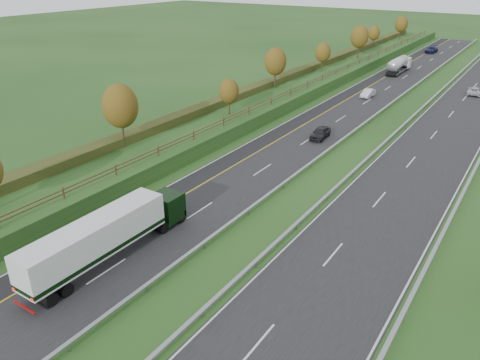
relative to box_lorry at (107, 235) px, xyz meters
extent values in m
plane|color=#204518|center=(7.76, 42.69, -2.33)|extent=(400.00, 400.00, 0.00)
cube|color=black|center=(-0.24, 47.69, -2.31)|extent=(10.50, 200.00, 0.04)
cube|color=black|center=(16.26, 47.69, -2.31)|extent=(10.50, 200.00, 0.04)
cube|color=black|center=(-3.99, 47.69, -2.31)|extent=(3.00, 200.00, 0.04)
cube|color=silver|center=(-5.29, 47.69, -2.28)|extent=(0.15, 200.00, 0.01)
cube|color=gold|center=(-2.49, 47.69, -2.28)|extent=(0.15, 200.00, 0.01)
cube|color=silver|center=(4.81, 47.69, -2.28)|extent=(0.15, 200.00, 0.01)
cube|color=silver|center=(11.21, 47.69, -2.28)|extent=(0.15, 200.00, 0.01)
cube|color=silver|center=(1.01, -1.31, -2.28)|extent=(0.15, 4.00, 0.01)
cube|color=silver|center=(15.01, -1.31, -2.28)|extent=(0.15, 4.00, 0.01)
cube|color=silver|center=(1.01, 10.69, -2.28)|extent=(0.15, 4.00, 0.01)
cube|color=silver|center=(15.01, 10.69, -2.28)|extent=(0.15, 4.00, 0.01)
cube|color=silver|center=(1.01, 22.69, -2.28)|extent=(0.15, 4.00, 0.01)
cube|color=silver|center=(15.01, 22.69, -2.28)|extent=(0.15, 4.00, 0.01)
cube|color=silver|center=(1.01, 34.69, -2.28)|extent=(0.15, 4.00, 0.01)
cube|color=silver|center=(15.01, 34.69, -2.28)|extent=(0.15, 4.00, 0.01)
cube|color=silver|center=(1.01, 46.69, -2.28)|extent=(0.15, 4.00, 0.01)
cube|color=silver|center=(15.01, 46.69, -2.28)|extent=(0.15, 4.00, 0.01)
cube|color=silver|center=(1.01, 58.69, -2.28)|extent=(0.15, 4.00, 0.01)
cube|color=silver|center=(15.01, 58.69, -2.28)|extent=(0.15, 4.00, 0.01)
cube|color=silver|center=(1.01, 70.69, -2.28)|extent=(0.15, 4.00, 0.01)
cube|color=silver|center=(15.01, 70.69, -2.28)|extent=(0.15, 4.00, 0.01)
cube|color=silver|center=(1.01, 82.69, -2.28)|extent=(0.15, 4.00, 0.01)
cube|color=silver|center=(15.01, 82.69, -2.28)|extent=(0.15, 4.00, 0.01)
cube|color=silver|center=(1.01, 94.69, -2.28)|extent=(0.15, 4.00, 0.01)
cube|color=silver|center=(1.01, 106.69, -2.28)|extent=(0.15, 4.00, 0.01)
cube|color=silver|center=(1.01, 118.69, -2.28)|extent=(0.15, 4.00, 0.01)
cube|color=silver|center=(1.01, 130.69, -2.28)|extent=(0.15, 4.00, 0.01)
cube|color=silver|center=(1.01, 142.69, -2.28)|extent=(0.15, 4.00, 0.01)
cube|color=#204518|center=(-13.24, 47.69, -1.33)|extent=(12.00, 200.00, 2.00)
cube|color=#2F3A18|center=(-15.24, 47.69, 0.22)|extent=(2.20, 180.00, 1.10)
cube|color=#422B19|center=(-8.74, 47.69, 0.22)|extent=(0.08, 184.00, 0.10)
cube|color=#422B19|center=(-8.74, 47.69, 0.62)|extent=(0.08, 184.00, 0.10)
cube|color=#422B19|center=(-8.74, 2.69, 0.27)|extent=(0.12, 0.12, 1.20)
cube|color=#422B19|center=(-8.74, 9.19, 0.27)|extent=(0.12, 0.12, 1.20)
cube|color=#422B19|center=(-8.74, 15.69, 0.27)|extent=(0.12, 0.12, 1.20)
cube|color=#422B19|center=(-8.74, 22.19, 0.27)|extent=(0.12, 0.12, 1.20)
cube|color=#422B19|center=(-8.74, 28.69, 0.27)|extent=(0.12, 0.12, 1.20)
cube|color=#422B19|center=(-8.74, 35.19, 0.27)|extent=(0.12, 0.12, 1.20)
cube|color=#422B19|center=(-8.74, 41.69, 0.27)|extent=(0.12, 0.12, 1.20)
cube|color=#422B19|center=(-8.74, 48.19, 0.27)|extent=(0.12, 0.12, 1.20)
cube|color=#422B19|center=(-8.74, 54.69, 0.27)|extent=(0.12, 0.12, 1.20)
cube|color=#422B19|center=(-8.74, 61.19, 0.27)|extent=(0.12, 0.12, 1.20)
cube|color=#422B19|center=(-8.74, 67.69, 0.27)|extent=(0.12, 0.12, 1.20)
cube|color=#422B19|center=(-8.74, 74.19, 0.27)|extent=(0.12, 0.12, 1.20)
cube|color=#422B19|center=(-8.74, 80.69, 0.27)|extent=(0.12, 0.12, 1.20)
cube|color=#422B19|center=(-8.74, 87.19, 0.27)|extent=(0.12, 0.12, 1.20)
cube|color=#422B19|center=(-8.74, 93.69, 0.27)|extent=(0.12, 0.12, 1.20)
cube|color=#422B19|center=(-8.74, 100.19, 0.27)|extent=(0.12, 0.12, 1.20)
cube|color=#422B19|center=(-8.74, 106.69, 0.27)|extent=(0.12, 0.12, 1.20)
cube|color=#422B19|center=(-8.74, 113.19, 0.27)|extent=(0.12, 0.12, 1.20)
cube|color=#422B19|center=(-8.74, 119.69, 0.27)|extent=(0.12, 0.12, 1.20)
cube|color=#422B19|center=(-8.74, 126.19, 0.27)|extent=(0.12, 0.12, 1.20)
cube|color=#422B19|center=(-8.74, 132.69, 0.27)|extent=(0.12, 0.12, 1.20)
cube|color=#422B19|center=(-8.74, 139.19, 0.27)|extent=(0.12, 0.12, 1.20)
cube|color=gray|center=(5.46, 47.69, -1.71)|extent=(0.32, 200.00, 0.18)
cube|color=gray|center=(5.46, -8.31, -2.05)|extent=(0.10, 0.14, 0.56)
cube|color=gray|center=(5.46, -1.31, -2.05)|extent=(0.10, 0.14, 0.56)
cube|color=gray|center=(5.46, 5.69, -2.05)|extent=(0.10, 0.14, 0.56)
cube|color=gray|center=(5.46, 12.69, -2.05)|extent=(0.10, 0.14, 0.56)
cube|color=gray|center=(5.46, 19.69, -2.05)|extent=(0.10, 0.14, 0.56)
cube|color=gray|center=(5.46, 26.69, -2.05)|extent=(0.10, 0.14, 0.56)
cube|color=gray|center=(5.46, 33.69, -2.05)|extent=(0.10, 0.14, 0.56)
cube|color=gray|center=(5.46, 40.69, -2.05)|extent=(0.10, 0.14, 0.56)
cube|color=gray|center=(5.46, 47.69, -2.05)|extent=(0.10, 0.14, 0.56)
cube|color=gray|center=(5.46, 54.69, -2.05)|extent=(0.10, 0.14, 0.56)
cube|color=gray|center=(5.46, 61.69, -2.05)|extent=(0.10, 0.14, 0.56)
cube|color=gray|center=(5.46, 68.69, -2.05)|extent=(0.10, 0.14, 0.56)
cube|color=gray|center=(5.46, 75.69, -2.05)|extent=(0.10, 0.14, 0.56)
cube|color=gray|center=(5.46, 82.69, -2.05)|extent=(0.10, 0.14, 0.56)
cube|color=gray|center=(5.46, 89.69, -2.05)|extent=(0.10, 0.14, 0.56)
cube|color=gray|center=(5.46, 96.69, -2.05)|extent=(0.10, 0.14, 0.56)
cube|color=gray|center=(5.46, 103.69, -2.05)|extent=(0.10, 0.14, 0.56)
cube|color=gray|center=(5.46, 110.69, -2.05)|extent=(0.10, 0.14, 0.56)
cube|color=gray|center=(5.46, 117.69, -2.05)|extent=(0.10, 0.14, 0.56)
cube|color=gray|center=(5.46, 124.69, -2.05)|extent=(0.10, 0.14, 0.56)
cube|color=gray|center=(5.46, 131.69, -2.05)|extent=(0.10, 0.14, 0.56)
cube|color=gray|center=(5.46, 138.69, -2.05)|extent=(0.10, 0.14, 0.56)
cube|color=gray|center=(5.46, 145.69, -2.05)|extent=(0.10, 0.14, 0.56)
cube|color=gray|center=(10.56, 47.69, -1.71)|extent=(0.32, 200.00, 0.18)
cube|color=gray|center=(10.56, -1.31, -2.05)|extent=(0.10, 0.14, 0.56)
cube|color=gray|center=(10.56, 5.69, -2.05)|extent=(0.10, 0.14, 0.56)
cube|color=gray|center=(10.56, 12.69, -2.05)|extent=(0.10, 0.14, 0.56)
cube|color=gray|center=(10.56, 19.69, -2.05)|extent=(0.10, 0.14, 0.56)
cube|color=gray|center=(10.56, 26.69, -2.05)|extent=(0.10, 0.14, 0.56)
cube|color=gray|center=(10.56, 33.69, -2.05)|extent=(0.10, 0.14, 0.56)
cube|color=gray|center=(10.56, 40.69, -2.05)|extent=(0.10, 0.14, 0.56)
cube|color=gray|center=(10.56, 47.69, -2.05)|extent=(0.10, 0.14, 0.56)
cube|color=gray|center=(10.56, 54.69, -2.05)|extent=(0.10, 0.14, 0.56)
cube|color=gray|center=(10.56, 61.69, -2.05)|extent=(0.10, 0.14, 0.56)
cube|color=gray|center=(10.56, 68.69, -2.05)|extent=(0.10, 0.14, 0.56)
cube|color=gray|center=(10.56, 75.69, -2.05)|extent=(0.10, 0.14, 0.56)
cube|color=gray|center=(10.56, 82.69, -2.05)|extent=(0.10, 0.14, 0.56)
cube|color=gray|center=(10.56, 89.69, -2.05)|extent=(0.10, 0.14, 0.56)
cube|color=gray|center=(10.56, 96.69, -2.05)|extent=(0.10, 0.14, 0.56)
cube|color=gray|center=(10.56, 103.69, -2.05)|extent=(0.10, 0.14, 0.56)
cube|color=gray|center=(10.56, 110.69, -2.05)|extent=(0.10, 0.14, 0.56)
cube|color=gray|center=(10.56, 117.69, -2.05)|extent=(0.10, 0.14, 0.56)
cube|color=gray|center=(22.06, 5.69, -2.05)|extent=(0.10, 0.14, 0.56)
cube|color=gray|center=(22.06, 19.69, -2.05)|extent=(0.10, 0.14, 0.56)
cube|color=gray|center=(22.06, 33.69, -2.05)|extent=(0.10, 0.14, 0.56)
cylinder|color=#2D2116|center=(-14.24, 15.69, 1.24)|extent=(0.24, 0.24, 3.15)
ellipsoid|color=#503911|center=(-14.24, 15.69, 4.71)|extent=(4.20, 4.20, 5.25)
cylinder|color=#2D2116|center=(-11.24, 33.69, 0.75)|extent=(0.24, 0.24, 2.16)
ellipsoid|color=#503911|center=(-11.24, 33.69, 3.13)|extent=(2.88, 2.88, 3.60)
cylinder|color=#2D2116|center=(-13.74, 51.69, 1.11)|extent=(0.24, 0.24, 2.88)
ellipsoid|color=#503911|center=(-13.74, 51.69, 4.28)|extent=(3.84, 3.84, 4.80)
cylinder|color=#2D2116|center=(-12.74, 69.69, 0.84)|extent=(0.24, 0.24, 2.34)
ellipsoid|color=#503911|center=(-12.74, 69.69, 3.41)|extent=(3.12, 3.12, 3.90)
cylinder|color=#2D2116|center=(-11.74, 87.69, 1.20)|extent=(0.24, 0.24, 3.06)
ellipsoid|color=#503911|center=(-11.74, 87.69, 4.57)|extent=(4.08, 4.08, 5.10)
cylinder|color=#2D2116|center=(-14.24, 105.69, 0.79)|extent=(0.24, 0.24, 2.25)
ellipsoid|color=#503911|center=(-14.24, 105.69, 3.27)|extent=(3.00, 3.00, 3.75)
cylinder|color=#2D2116|center=(-12.24, 123.69, 1.02)|extent=(0.24, 0.24, 2.70)
ellipsoid|color=#503911|center=(-12.24, 123.69, 3.99)|extent=(3.60, 3.60, 4.50)
cube|color=black|center=(0.00, 7.19, -0.59)|extent=(2.50, 2.40, 2.50)
cube|color=gray|center=(0.00, 8.29, -1.39)|extent=(2.50, 0.30, 0.50)
cube|color=silver|center=(0.00, -1.11, 0.37)|extent=(2.55, 13.00, 2.80)
cube|color=black|center=(0.00, -1.11, -0.68)|extent=(2.58, 13.02, 0.35)
cube|color=maroon|center=(0.00, -7.71, -1.84)|extent=(2.40, 0.12, 0.14)
cube|color=red|center=(-1.05, -7.63, -0.78)|extent=(0.25, 0.06, 0.18)
cube|color=red|center=(1.05, -7.63, -0.78)|extent=(0.25, 0.06, 0.18)
cylinder|color=black|center=(0.00, 7.99, -1.77)|extent=(2.20, 1.04, 1.04)
cylinder|color=black|center=(0.00, 5.59, -1.77)|extent=(2.20, 1.04, 1.04)
cylinder|color=black|center=(0.00, -4.91, -1.77)|extent=(2.20, 1.04, 1.04)
cylinder|color=black|center=(0.00, -6.21, -1.77)|extent=(2.20, 1.04, 1.04)
cube|color=silver|center=(-1.50, 90.65, -0.74)|extent=(2.40, 2.20, 2.30)
cube|color=gray|center=(-1.50, 85.25, -1.74)|extent=(2.30, 8.50, 0.25)
cylinder|color=silver|center=(-1.50, 85.25, 0.02)|extent=(2.30, 8.50, 2.30)
cylinder|color=black|center=(-1.50, 91.15, -1.77)|extent=(2.20, 1.04, 1.04)
cylinder|color=black|center=(-1.50, 89.05, -1.77)|extent=(2.20, 1.04, 1.04)
cylinder|color=black|center=(-1.50, 82.25, -1.77)|extent=(2.20, 1.04, 1.04)
cylinder|color=black|center=(-1.50, 81.05, -1.77)|extent=(2.20, 1.04, 1.04)
imported|color=black|center=(2.06, 36.60, -1.51)|extent=(2.16, 4.71, 1.57)
imported|color=silver|center=(0.04, 61.94, -1.57)|extent=(1.60, 4.40, 1.44)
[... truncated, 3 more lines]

